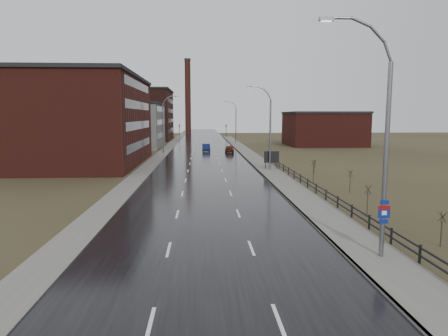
{
  "coord_description": "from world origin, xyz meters",
  "views": [
    {
      "loc": [
        -0.43,
        -17.4,
        7.37
      ],
      "look_at": [
        1.45,
        16.14,
        3.0
      ],
      "focal_mm": 32.0,
      "sensor_mm": 36.0,
      "label": 1
    }
  ],
  "objects": [
    {
      "name": "streetlight_right_far",
      "position": [
        8.5,
        90.0,
        5.84
      ],
      "size": [
        3.36,
        0.28,
        11.35
      ],
      "color": "slate",
      "rests_on": "ground"
    },
    {
      "name": "shrub_b",
      "position": [
        13.11,
        3.82,
        1.08
      ],
      "size": [
        0.49,
        0.51,
        2.03
      ],
      "color": "#382D23",
      "rests_on": "ground"
    },
    {
      "name": "streetlight_left",
      "position": [
        -7.7,
        62.0,
        5.84
      ],
      "size": [
        3.36,
        0.28,
        11.35
      ],
      "color": "slate",
      "rests_on": "ground"
    },
    {
      "name": "car_far",
      "position": [
        5.19,
        62.97,
        0.75
      ],
      "size": [
        1.91,
        4.45,
        1.5
      ],
      "primitive_type": "imported",
      "rotation": [
        0.0,
        0.0,
        3.11
      ],
      "color": "#47190B",
      "rests_on": "ground"
    },
    {
      "name": "traffic_light_right",
      "position": [
        8.0,
        120.0,
        4.6
      ],
      "size": [
        0.58,
        2.73,
        5.3
      ],
      "color": "black",
      "rests_on": "ground"
    },
    {
      "name": "streetlight_right_mid",
      "position": [
        8.5,
        36.0,
        5.84
      ],
      "size": [
        3.36,
        0.28,
        11.35
      ],
      "color": "slate",
      "rests_on": "ground"
    },
    {
      "name": "building_right",
      "position": [
        30.3,
        82.0,
        4.26
      ],
      "size": [
        18.36,
        16.32,
        8.5
      ],
      "color": "#471914",
      "rests_on": "ground"
    },
    {
      "name": "car_near",
      "position": [
        0.5,
        66.66,
        0.76
      ],
      "size": [
        1.67,
        4.63,
        1.52
      ],
      "primitive_type": "imported",
      "rotation": [
        0.0,
        0.0,
        0.01
      ],
      "color": "#0D1644",
      "rests_on": "ground"
    },
    {
      "name": "guardrail",
      "position": [
        10.3,
        18.31,
        0.71
      ],
      "size": [
        0.1,
        53.05,
        1.1
      ],
      "color": "black",
      "rests_on": "ground"
    },
    {
      "name": "shrub_e",
      "position": [
        11.86,
        25.51,
        1.37
      ],
      "size": [
        0.61,
        0.64,
        2.58
      ],
      "color": "#382D23",
      "rests_on": "ground"
    },
    {
      "name": "smokestack",
      "position": [
        -6.0,
        150.0,
        15.5
      ],
      "size": [
        2.7,
        2.7,
        30.7
      ],
      "color": "#331611",
      "rests_on": "ground"
    },
    {
      "name": "shrub_d",
      "position": [
        13.88,
        19.89,
        1.17
      ],
      "size": [
        0.53,
        0.55,
        2.21
      ],
      "color": "#382D23",
      "rests_on": "ground"
    },
    {
      "name": "warehouse_far",
      "position": [
        -22.99,
        108.0,
        7.76
      ],
      "size": [
        26.52,
        24.48,
        15.5
      ],
      "color": "#331611",
      "rests_on": "ground"
    },
    {
      "name": "streetlight_main",
      "position": [
        8.47,
        2.0,
        6.06
      ],
      "size": [
        3.91,
        0.29,
        12.11
      ],
      "color": "slate",
      "rests_on": "ground"
    },
    {
      "name": "shrub_c",
      "position": [
        11.72,
        10.7,
        1.27
      ],
      "size": [
        0.57,
        0.6,
        2.39
      ],
      "color": "#382D23",
      "rests_on": "ground"
    },
    {
      "name": "road",
      "position": [
        0.0,
        60.0,
        0.03
      ],
      "size": [
        14.0,
        300.0,
        0.06
      ],
      "primitive_type": "cube",
      "color": "black",
      "rests_on": "ground"
    },
    {
      "name": "sidewalk_right",
      "position": [
        8.6,
        35.0,
        0.09
      ],
      "size": [
        3.2,
        180.0,
        0.18
      ],
      "primitive_type": "cube",
      "color": "#595651",
      "rests_on": "ground"
    },
    {
      "name": "traffic_light_left",
      "position": [
        -8.0,
        120.0,
        4.6
      ],
      "size": [
        0.58,
        2.73,
        5.3
      ],
      "color": "black",
      "rests_on": "ground"
    },
    {
      "name": "sidewalk_left",
      "position": [
        -8.2,
        60.0,
        0.06
      ],
      "size": [
        2.4,
        260.0,
        0.12
      ],
      "primitive_type": "cube",
      "color": "#595651",
      "rests_on": "ground"
    },
    {
      "name": "billboard",
      "position": [
        9.1,
        36.43,
        1.76
      ],
      "size": [
        2.07,
        0.17,
        2.63
      ],
      "color": "black",
      "rests_on": "ground"
    },
    {
      "name": "warehouse_near",
      "position": [
        -20.99,
        45.0,
        6.76
      ],
      "size": [
        22.44,
        28.56,
        13.5
      ],
      "color": "#471914",
      "rests_on": "ground"
    },
    {
      "name": "warehouse_mid",
      "position": [
        -17.99,
        78.0,
        5.26
      ],
      "size": [
        16.32,
        20.4,
        10.5
      ],
      "color": "slate",
      "rests_on": "ground"
    },
    {
      "name": "ground",
      "position": [
        0.0,
        0.0,
        0.0
      ],
      "size": [
        320.0,
        320.0,
        0.0
      ],
      "primitive_type": "plane",
      "color": "#2D2819",
      "rests_on": "ground"
    },
    {
      "name": "curb_right",
      "position": [
        7.08,
        35.0,
        0.09
      ],
      "size": [
        0.16,
        180.0,
        0.18
      ],
      "primitive_type": "cube",
      "color": "slate",
      "rests_on": "ground"
    },
    {
      "name": "shrub_f",
      "position": [
        13.88,
        32.25,
        0.98
      ],
      "size": [
        0.45,
        0.47,
        1.86
      ],
      "color": "#382D23",
      "rests_on": "ground"
    }
  ]
}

